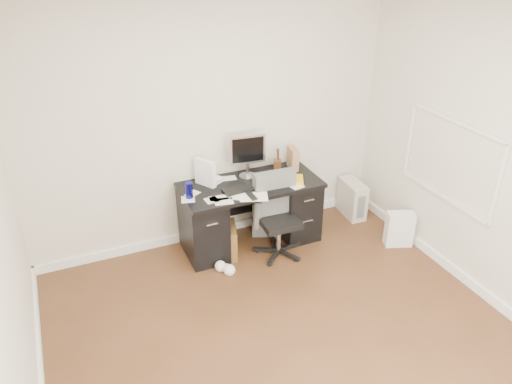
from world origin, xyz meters
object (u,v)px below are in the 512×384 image
desk (250,212)px  keyboard (243,189)px  lcd_monitor (247,156)px  pc_tower (352,198)px  office_chair (279,217)px  wicker_basket (220,241)px

desk → keyboard: keyboard is taller
lcd_monitor → pc_tower: 1.56m
keyboard → office_chair: bearing=-38.8°
pc_tower → wicker_basket: bearing=-169.8°
office_chair → wicker_basket: (-0.60, 0.23, -0.28)m
desk → wicker_basket: (-0.40, -0.09, -0.22)m
keyboard → wicker_basket: 0.65m
office_chair → wicker_basket: bearing=161.5°
office_chair → pc_tower: bearing=20.5°
keyboard → pc_tower: (1.52, 0.18, -0.54)m
keyboard → office_chair: (0.32, -0.22, -0.30)m
keyboard → wicker_basket: keyboard is taller
lcd_monitor → office_chair: (0.16, -0.48, -0.54)m
pc_tower → wicker_basket: (-1.79, -0.17, -0.04)m
lcd_monitor → wicker_basket: 0.96m
lcd_monitor → office_chair: 0.74m
office_chair → wicker_basket: 0.70m
desk → keyboard: bearing=-140.9°
desk → pc_tower: size_ratio=3.38×
keyboard → wicker_basket: bearing=173.8°
office_chair → lcd_monitor: bearing=110.9°
keyboard → lcd_monitor: bearing=53.7°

